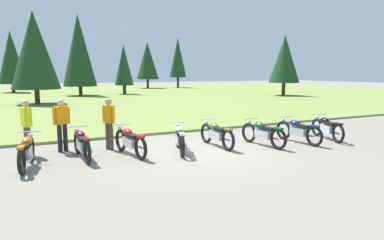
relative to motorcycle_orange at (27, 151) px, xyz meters
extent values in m
plane|color=gray|center=(5.03, -0.21, -0.44)|extent=(140.00, 140.00, 0.00)
cube|color=olive|center=(5.03, 24.90, -0.39)|extent=(80.00, 44.00, 0.10)
cylinder|color=#47331E|center=(9.96, 26.85, 0.10)|extent=(0.36, 0.36, 1.07)
cone|color=#193D1E|center=(9.96, 26.85, 2.79)|extent=(2.03, 2.03, 4.32)
cylinder|color=#47331E|center=(23.95, 17.51, 0.26)|extent=(0.36, 0.36, 1.40)
cone|color=#193D1E|center=(23.95, 17.51, 3.33)|extent=(3.07, 3.07, 4.72)
cylinder|color=#47331E|center=(0.99, 18.35, 0.18)|extent=(0.36, 0.36, 1.23)
cone|color=#193D1E|center=(0.99, 18.35, 3.64)|extent=(3.48, 3.48, 5.70)
cylinder|color=#47331E|center=(5.33, 26.56, 0.09)|extent=(0.36, 0.36, 1.05)
cone|color=#193D1E|center=(5.33, 26.56, 4.18)|extent=(3.33, 3.33, 7.12)
cylinder|color=#47331E|center=(16.77, 38.87, 0.27)|extent=(0.36, 0.36, 1.42)
cone|color=#193D1E|center=(16.77, 38.87, 3.71)|extent=(3.25, 3.25, 5.45)
cylinder|color=#47331E|center=(21.60, 38.71, 0.39)|extent=(0.36, 0.36, 1.66)
cone|color=#193D1E|center=(21.60, 38.71, 4.20)|extent=(2.59, 2.59, 5.95)
cylinder|color=#47331E|center=(-0.89, 35.46, 0.12)|extent=(0.36, 0.36, 1.11)
cone|color=#193D1E|center=(-0.89, 35.46, 3.70)|extent=(3.12, 3.12, 6.06)
torus|color=black|center=(0.11, 0.68, -0.09)|extent=(0.22, 0.71, 0.70)
torus|color=black|center=(-0.12, -0.70, -0.09)|extent=(0.22, 0.71, 0.70)
cube|color=silver|center=(0.00, -0.01, -0.04)|extent=(0.31, 0.66, 0.28)
ellipsoid|color=orange|center=(0.03, 0.17, 0.24)|extent=(0.34, 0.52, 0.22)
cube|color=black|center=(-0.04, -0.23, 0.18)|extent=(0.30, 0.51, 0.10)
cube|color=orange|center=(-0.12, -0.70, 0.25)|extent=(0.19, 0.34, 0.06)
cylinder|color=silver|center=(0.10, 0.58, 0.42)|extent=(0.62, 0.14, 0.03)
sphere|color=silver|center=(0.12, 0.70, 0.29)|extent=(0.14, 0.14, 0.14)
cylinder|color=silver|center=(0.08, -0.33, -0.14)|extent=(0.16, 0.55, 0.07)
torus|color=black|center=(1.42, 1.01, -0.09)|extent=(0.13, 0.70, 0.70)
torus|color=black|center=(1.47, -0.38, -0.09)|extent=(0.13, 0.70, 0.70)
cube|color=silver|center=(1.44, 0.31, -0.04)|extent=(0.23, 0.65, 0.28)
ellipsoid|color=maroon|center=(1.44, 0.49, 0.24)|extent=(0.28, 0.49, 0.22)
cube|color=black|center=(1.45, 0.09, 0.18)|extent=(0.24, 0.49, 0.10)
cube|color=maroon|center=(1.47, -0.38, 0.25)|extent=(0.15, 0.33, 0.06)
cylinder|color=silver|center=(1.42, 0.91, 0.42)|extent=(0.62, 0.06, 0.03)
sphere|color=silver|center=(1.41, 1.03, 0.29)|extent=(0.14, 0.14, 0.14)
cylinder|color=silver|center=(1.60, 0.02, -0.14)|extent=(0.09, 0.55, 0.07)
torus|color=black|center=(2.70, 0.79, -0.09)|extent=(0.20, 0.71, 0.70)
torus|color=black|center=(2.91, -0.59, -0.09)|extent=(0.20, 0.71, 0.70)
cube|color=silver|center=(2.81, 0.10, -0.04)|extent=(0.29, 0.66, 0.28)
ellipsoid|color=#AD1919|center=(2.78, 0.28, 0.24)|extent=(0.33, 0.51, 0.22)
cube|color=black|center=(2.84, -0.12, 0.18)|extent=(0.29, 0.51, 0.10)
cube|color=#AD1919|center=(2.91, -0.59, 0.25)|extent=(0.19, 0.34, 0.06)
cylinder|color=silver|center=(2.72, 0.69, 0.42)|extent=(0.62, 0.12, 0.03)
sphere|color=silver|center=(2.70, 0.81, 0.29)|extent=(0.14, 0.14, 0.14)
cylinder|color=silver|center=(2.99, -0.18, -0.14)|extent=(0.15, 0.55, 0.07)
torus|color=black|center=(4.55, 0.50, -0.09)|extent=(0.32, 0.70, 0.70)
torus|color=black|center=(4.11, -0.82, -0.09)|extent=(0.32, 0.70, 0.70)
cube|color=silver|center=(4.33, -0.16, -0.04)|extent=(0.39, 0.67, 0.28)
ellipsoid|color=beige|center=(4.39, 0.01, 0.24)|extent=(0.40, 0.54, 0.22)
cube|color=black|center=(4.26, -0.37, 0.18)|extent=(0.36, 0.53, 0.10)
cube|color=beige|center=(4.11, -0.82, 0.25)|extent=(0.24, 0.35, 0.06)
cylinder|color=silver|center=(4.52, 0.41, 0.42)|extent=(0.60, 0.23, 0.03)
sphere|color=silver|center=(4.56, 0.52, 0.29)|extent=(0.14, 0.14, 0.14)
cylinder|color=silver|center=(4.37, -0.49, -0.14)|extent=(0.24, 0.54, 0.07)
torus|color=black|center=(5.73, 0.68, -0.09)|extent=(0.11, 0.70, 0.70)
torus|color=black|center=(5.76, -0.72, -0.09)|extent=(0.11, 0.70, 0.70)
cube|color=silver|center=(5.75, -0.02, -0.04)|extent=(0.21, 0.64, 0.28)
ellipsoid|color=brown|center=(5.74, 0.16, 0.24)|extent=(0.27, 0.48, 0.22)
cube|color=black|center=(5.75, -0.24, 0.18)|extent=(0.23, 0.48, 0.10)
cube|color=brown|center=(5.76, -0.72, 0.25)|extent=(0.15, 0.32, 0.06)
cylinder|color=silver|center=(5.74, 0.58, 0.42)|extent=(0.62, 0.04, 0.03)
sphere|color=silver|center=(5.73, 0.70, 0.29)|extent=(0.14, 0.14, 0.14)
cylinder|color=silver|center=(5.89, -0.32, -0.14)|extent=(0.08, 0.55, 0.07)
torus|color=black|center=(7.16, 0.11, -0.09)|extent=(0.18, 0.71, 0.70)
torus|color=black|center=(7.31, -1.28, -0.09)|extent=(0.18, 0.71, 0.70)
cube|color=silver|center=(7.24, -0.58, -0.04)|extent=(0.27, 0.66, 0.28)
ellipsoid|color=#144C23|center=(7.22, -0.40, 0.24)|extent=(0.31, 0.51, 0.22)
cube|color=black|center=(7.26, -0.80, 0.18)|extent=(0.27, 0.50, 0.10)
cube|color=#144C23|center=(7.31, -1.28, 0.25)|extent=(0.18, 0.33, 0.06)
cylinder|color=silver|center=(7.17, 0.01, 0.42)|extent=(0.62, 0.10, 0.03)
sphere|color=silver|center=(7.15, 0.13, 0.29)|extent=(0.14, 0.14, 0.14)
cylinder|color=silver|center=(7.41, -0.87, -0.14)|extent=(0.13, 0.55, 0.07)
torus|color=black|center=(8.60, -0.04, -0.09)|extent=(0.16, 0.71, 0.70)
torus|color=black|center=(8.72, -1.44, -0.09)|extent=(0.16, 0.71, 0.70)
cube|color=silver|center=(8.66, -0.74, -0.04)|extent=(0.25, 0.65, 0.28)
ellipsoid|color=navy|center=(8.65, -0.56, 0.24)|extent=(0.30, 0.50, 0.22)
cube|color=black|center=(8.68, -0.96, 0.18)|extent=(0.26, 0.50, 0.10)
cube|color=navy|center=(8.72, -1.44, 0.25)|extent=(0.17, 0.33, 0.06)
cylinder|color=silver|center=(8.61, -0.14, 0.42)|extent=(0.62, 0.08, 0.03)
sphere|color=silver|center=(8.60, -0.02, 0.29)|extent=(0.14, 0.14, 0.14)
cylinder|color=silver|center=(8.83, -1.03, -0.14)|extent=(0.12, 0.55, 0.07)
torus|color=black|center=(10.26, -0.07, -0.09)|extent=(0.29, 0.70, 0.70)
torus|color=black|center=(9.88, -1.42, -0.09)|extent=(0.29, 0.70, 0.70)
cube|color=silver|center=(10.07, -0.75, -0.04)|extent=(0.37, 0.67, 0.28)
ellipsoid|color=black|center=(10.12, -0.57, 0.24)|extent=(0.38, 0.53, 0.22)
cube|color=black|center=(10.01, -0.96, 0.18)|extent=(0.34, 0.52, 0.10)
cube|color=black|center=(9.88, -1.42, 0.25)|extent=(0.22, 0.35, 0.06)
cylinder|color=silver|center=(10.24, -0.17, 0.42)|extent=(0.61, 0.20, 0.03)
sphere|color=silver|center=(10.27, -0.05, 0.29)|extent=(0.14, 0.14, 0.14)
cylinder|color=silver|center=(10.12, -1.07, -0.14)|extent=(0.22, 0.55, 0.07)
cylinder|color=#4C4233|center=(2.39, 1.22, 0.00)|extent=(0.14, 0.14, 0.88)
cylinder|color=#4C4233|center=(2.46, 1.05, 0.00)|extent=(0.14, 0.14, 0.88)
cube|color=orange|center=(2.43, 1.14, 0.72)|extent=(0.35, 0.42, 0.56)
sphere|color=tan|center=(2.43, 1.14, 1.12)|extent=(0.22, 0.22, 0.22)
cylinder|color=orange|center=(2.33, 1.35, 0.70)|extent=(0.09, 0.09, 0.52)
cylinder|color=orange|center=(2.52, 0.92, 0.70)|extent=(0.09, 0.09, 0.52)
cylinder|color=black|center=(1.13, 1.53, 0.00)|extent=(0.14, 0.14, 0.88)
cylinder|color=black|center=(0.96, 1.47, 0.00)|extent=(0.14, 0.14, 0.88)
cube|color=orange|center=(1.04, 1.50, 0.72)|extent=(0.41, 0.33, 0.56)
sphere|color=beige|center=(1.04, 1.50, 1.12)|extent=(0.22, 0.22, 0.22)
cylinder|color=orange|center=(1.26, 1.57, 0.70)|extent=(0.09, 0.09, 0.52)
cylinder|color=orange|center=(0.83, 1.42, 0.70)|extent=(0.09, 0.09, 0.52)
cylinder|color=#4C4233|center=(0.08, 1.44, 0.00)|extent=(0.14, 0.14, 0.88)
cylinder|color=#4C4233|center=(0.03, 1.61, 0.00)|extent=(0.14, 0.14, 0.88)
cube|color=#D8EA19|center=(0.05, 1.52, 0.72)|extent=(0.31, 0.41, 0.56)
sphere|color=tan|center=(0.05, 1.52, 1.12)|extent=(0.22, 0.22, 0.22)
cylinder|color=#D8EA19|center=(0.12, 1.30, 0.70)|extent=(0.09, 0.09, 0.52)
cylinder|color=#D8EA19|center=(-0.01, 1.74, 0.70)|extent=(0.09, 0.09, 0.52)
camera|label=1|loc=(-0.01, -9.77, 2.06)|focal=32.08mm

